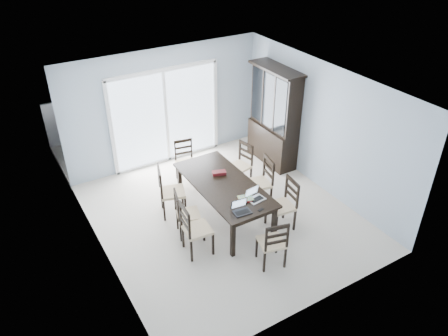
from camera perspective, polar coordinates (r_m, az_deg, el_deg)
The scene contains 24 objects.
floor at distance 8.35m, azimuth -0.03°, elevation -6.29°, with size 5.00×5.00×0.00m, color #BDB3A2.
ceiling at distance 7.05m, azimuth -0.04°, elevation 10.59°, with size 5.00×5.00×0.00m, color white.
back_wall at distance 9.62m, azimuth -7.74°, elevation 7.90°, with size 4.50×0.02×2.60m, color #9EAEBD.
wall_left at distance 6.93m, azimuth -16.28°, elevation -3.44°, with size 0.02×5.00×2.60m, color #9EAEBD.
wall_right at distance 8.84m, azimuth 12.65°, elevation 5.17°, with size 0.02×5.00×2.60m, color #9EAEBD.
balcony at distance 11.05m, azimuth -9.37°, elevation 3.25°, with size 4.50×2.00×0.10m, color gray.
railing at distance 11.64m, azimuth -11.54°, elevation 7.85°, with size 4.50×0.06×1.10m, color #99999E.
dining_table at distance 7.95m, azimuth -0.03°, elevation -2.47°, with size 1.00×2.20×0.75m.
china_hutch at distance 9.65m, azimuth 6.55°, elevation 6.58°, with size 0.50×1.38×2.20m.
sliding_door at distance 9.69m, azimuth -7.60°, elevation 6.70°, with size 2.52×0.05×2.18m.
chair_left_near at distance 7.21m, azimuth -4.26°, elevation -7.37°, with size 0.48×0.47×1.14m.
chair_left_mid at distance 7.64m, azimuth -5.39°, elevation -5.41°, with size 0.49×0.48×1.04m.
chair_left_far at distance 8.12m, azimuth -7.49°, elevation -2.41°, with size 0.56×0.55×1.17m.
chair_right_near at distance 7.86m, azimuth 8.12°, elevation -4.01°, with size 0.48×0.47×1.12m.
chair_right_mid at distance 8.41m, azimuth 5.13°, elevation -1.11°, with size 0.50×0.49×1.13m.
chair_right_far at distance 8.99m, azimuth 2.39°, elevation 1.08°, with size 0.48×0.48×1.06m.
chair_end_near at distance 7.02m, azimuth 6.55°, elevation -9.28°, with size 0.49×0.49×1.06m.
chair_end_far at distance 9.16m, azimuth -5.14°, elevation 1.52°, with size 0.46×0.47×1.04m.
laptop_dark at distance 7.18m, azimuth 2.40°, elevation -5.52°, with size 0.31×0.23×0.20m.
laptop_silver at distance 7.49m, azimuth 4.25°, elevation -3.84°, with size 0.32×0.24×0.20m.
book_stack at distance 7.49m, azimuth 2.77°, elevation -4.04°, with size 0.30×0.25×0.04m.
cell_phone at distance 7.28m, azimuth 4.83°, elevation -5.46°, with size 0.10×0.05×0.01m, color black.
game_box at distance 8.15m, azimuth -0.64°, elevation -0.63°, with size 0.26×0.13×0.06m, color #4F0F15.
hot_tub at distance 10.78m, azimuth -11.39°, elevation 5.57°, with size 2.26×2.10×0.99m.
Camera 1 is at (-3.36, -5.65, 5.15)m, focal length 35.00 mm.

